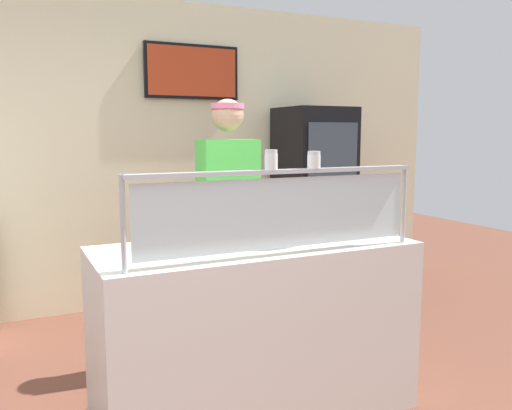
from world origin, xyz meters
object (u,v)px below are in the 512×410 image
worker_figure (229,214)px  drink_fridge (313,202)px  pepper_flake_shaker (314,161)px  pizza_tray (258,238)px  pizza_server (254,236)px  parmesan_shaker (271,161)px

worker_figure → drink_fridge: drink_fridge is taller
pepper_flake_shaker → worker_figure: bearing=92.1°
worker_figure → drink_fridge: 1.67m
pizza_tray → pizza_server: pizza_server is taller
parmesan_shaker → pepper_flake_shaker: parmesan_shaker is taller
pizza_tray → drink_fridge: size_ratio=0.27×
parmesan_shaker → drink_fridge: drink_fridge is taller
drink_fridge → pizza_server: bearing=-130.2°
pizza_server → pepper_flake_shaker: 0.56m
pizza_tray → worker_figure: worker_figure is taller
pizza_server → drink_fridge: bearing=38.2°
parmesan_shaker → pepper_flake_shaker: 0.23m
pizza_tray → pizza_server: (-0.03, -0.02, 0.02)m
pizza_server → worker_figure: worker_figure is taller
parmesan_shaker → worker_figure: 1.09m
parmesan_shaker → pepper_flake_shaker: size_ratio=1.12×
pizza_server → worker_figure: size_ratio=0.16×
worker_figure → pizza_tray: bearing=-98.4°
pizza_server → parmesan_shaker: bearing=-113.6°
parmesan_shaker → drink_fridge: (1.50, 2.03, -0.52)m
worker_figure → parmesan_shaker: bearing=-101.4°
pizza_tray → worker_figure: (0.09, 0.63, 0.04)m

